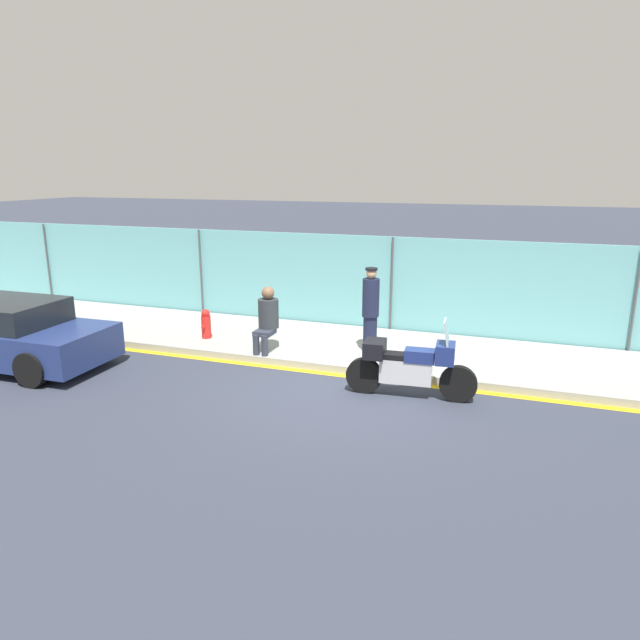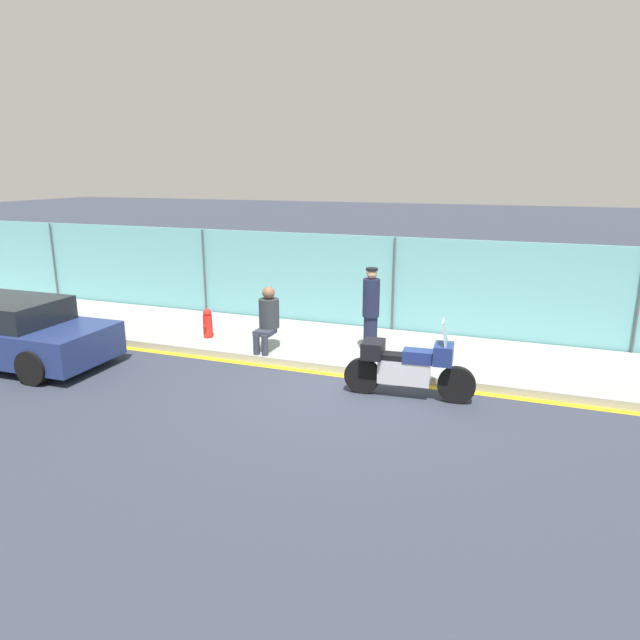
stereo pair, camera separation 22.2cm
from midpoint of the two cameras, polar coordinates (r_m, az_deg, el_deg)
name	(u,v)px [view 2 (the right image)]	position (r m, az deg, el deg)	size (l,w,h in m)	color
ground_plane	(342,391)	(10.52, 2.87, -7.11)	(120.00, 120.00, 0.00)	#333847
sidewalk	(376,350)	(12.62, 6.11, -3.01)	(38.70, 3.02, 0.16)	#9E9E99
curb_paint_stripe	(355,377)	(11.19, 4.04, -5.74)	(38.70, 0.18, 0.01)	gold
storefront_fence	(394,287)	(13.85, 7.90, 3.31)	(36.77, 0.17, 2.39)	#6BB2B7
motorcycle	(408,366)	(10.16, 9.38, -4.59)	(2.31, 0.61, 1.45)	black
officer_standing	(371,310)	(11.94, 5.64, 1.03)	(0.35, 0.35, 1.82)	#191E38
person_seated_on_curb	(268,316)	(12.16, -4.73, 0.44)	(0.44, 0.73, 1.38)	#2D3342
parked_car_left_down_street	(15,333)	(13.30, -27.75, -1.14)	(3.99, 1.98, 1.36)	navy
fire_hydrant	(208,323)	(13.37, -10.71, -0.32)	(0.22, 0.27, 0.68)	red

